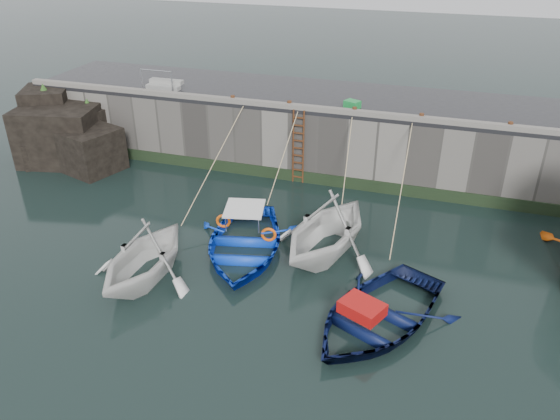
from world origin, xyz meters
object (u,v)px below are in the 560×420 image
(bollard_c, at_px, (354,110))
(fish_crate, at_px, (352,104))
(boat_near_blacktrim, at_px, (325,253))
(boat_near_blue, at_px, (244,250))
(bollard_a, at_px, (233,99))
(bollard_b, at_px, (289,104))
(bollard_d, at_px, (421,117))
(boat_near_navy, at_px, (376,321))
(boat_near_white, at_px, (147,277))
(ladder, at_px, (298,147))
(bollard_e, at_px, (510,126))

(bollard_c, bearing_deg, fish_crate, 107.49)
(boat_near_blacktrim, xyz_separation_m, bollard_c, (-0.26, 5.44, 3.30))
(boat_near_blue, distance_m, bollard_a, 7.51)
(bollard_b, xyz_separation_m, bollard_d, (5.30, 0.00, 0.00))
(bollard_a, bearing_deg, bollard_b, 0.00)
(boat_near_blue, bearing_deg, fish_crate, 59.34)
(bollard_d, bearing_deg, bollard_b, 180.00)
(boat_near_navy, bearing_deg, boat_near_blue, 178.98)
(bollard_d, bearing_deg, boat_near_white, -130.94)
(fish_crate, xyz_separation_m, bollard_a, (-4.96, -0.76, -0.01))
(ladder, distance_m, bollard_c, 2.81)
(boat_near_blacktrim, height_order, bollard_c, bollard_c)
(boat_near_blacktrim, bearing_deg, bollard_e, 59.49)
(bollard_a, bearing_deg, boat_near_blue, -65.91)
(bollard_b, bearing_deg, boat_near_blacktrim, -61.47)
(bollard_c, bearing_deg, bollard_e, 0.00)
(fish_crate, bearing_deg, boat_near_blacktrim, -60.59)
(fish_crate, bearing_deg, bollard_c, -47.68)
(boat_near_blacktrim, bearing_deg, bollard_b, 133.57)
(ladder, relative_size, boat_near_navy, 0.62)
(bollard_c, bearing_deg, bollard_b, 180.00)
(boat_near_blacktrim, xyz_separation_m, bollard_d, (2.34, 5.44, 3.30))
(bollard_b, bearing_deg, bollard_e, 0.00)
(bollard_e, bearing_deg, boat_near_blue, -143.25)
(fish_crate, bearing_deg, ladder, -125.95)
(bollard_b, xyz_separation_m, bollard_c, (2.70, 0.00, 0.00))
(boat_near_white, height_order, boat_near_blue, boat_near_white)
(boat_near_blue, bearing_deg, boat_near_blacktrim, 1.93)
(boat_near_white, relative_size, boat_near_navy, 0.82)
(boat_near_blue, height_order, boat_near_navy, boat_near_blue)
(bollard_b, bearing_deg, fish_crate, 17.18)
(boat_near_blacktrim, relative_size, bollard_c, 16.90)
(boat_near_white, xyz_separation_m, bollard_d, (7.42, 8.56, 3.30))
(boat_near_blue, bearing_deg, bollard_e, 23.78)
(boat_near_navy, bearing_deg, bollard_d, 113.50)
(boat_near_blue, xyz_separation_m, bollard_c, (2.45, 6.16, 3.30))
(boat_near_blue, bearing_deg, ladder, 74.60)
(bollard_b, bearing_deg, ladder, -33.86)
(fish_crate, bearing_deg, boat_near_navy, -48.93)
(ladder, distance_m, boat_near_navy, 9.53)
(bollard_b, bearing_deg, boat_near_navy, -58.74)
(bollard_c, relative_size, bollard_e, 1.00)
(ladder, xyz_separation_m, bollard_c, (2.20, 0.34, 1.71))
(ladder, relative_size, boat_near_blacktrim, 0.68)
(bollard_a, distance_m, bollard_c, 5.20)
(bollard_c, distance_m, bollard_d, 2.60)
(boat_near_blue, bearing_deg, bollard_b, 79.39)
(boat_near_navy, relative_size, bollard_a, 18.32)
(bollard_c, bearing_deg, boat_near_white, -119.40)
(bollard_e, bearing_deg, fish_crate, 172.82)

